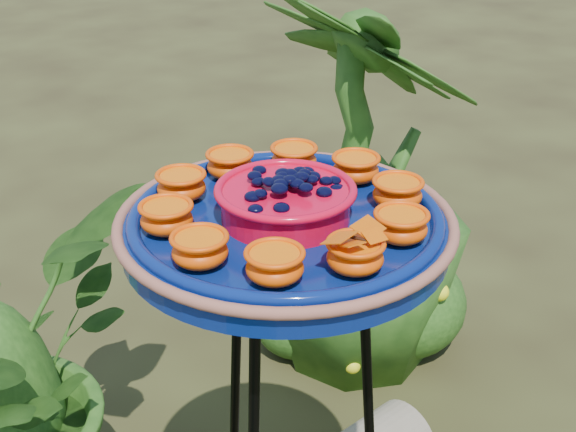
# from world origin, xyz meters

# --- Properties ---
(feeder_dish) EXTENTS (0.52, 0.52, 0.11)m
(feeder_dish) POSITION_xyz_m (-0.14, -0.04, 0.99)
(feeder_dish) COLOR navy
(feeder_dish) RESTS_ON tripod_stand
(shrub_back_right) EXTENTS (0.68, 0.68, 1.12)m
(shrub_back_right) POSITION_xyz_m (0.63, 0.68, 0.56)
(shrub_back_right) COLOR #1D4312
(shrub_back_right) RESTS_ON ground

